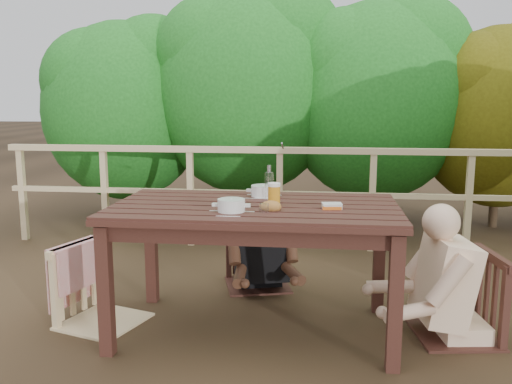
# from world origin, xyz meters

# --- Properties ---
(ground) EXTENTS (60.00, 60.00, 0.00)m
(ground) POSITION_xyz_m (0.00, 0.00, 0.00)
(ground) COLOR #43301D
(ground) RESTS_ON ground
(table) EXTENTS (1.76, 0.99, 0.81)m
(table) POSITION_xyz_m (0.00, 0.00, 0.41)
(table) COLOR #351B15
(table) RESTS_ON ground
(chair_left) EXTENTS (0.62, 0.62, 0.99)m
(chair_left) POSITION_xyz_m (-1.02, 0.01, 0.50)
(chair_left) COLOR #D5BA88
(chair_left) RESTS_ON ground
(chair_far) EXTENTS (0.60, 0.60, 0.97)m
(chair_far) POSITION_xyz_m (-0.08, 0.85, 0.49)
(chair_far) COLOR #351B15
(chair_far) RESTS_ON ground
(chair_right) EXTENTS (0.57, 0.57, 1.01)m
(chair_right) POSITION_xyz_m (1.26, 0.08, 0.51)
(chair_right) COLOR #351B15
(chair_right) RESTS_ON ground
(woman) EXTENTS (0.66, 0.74, 1.26)m
(woman) POSITION_xyz_m (-0.08, 0.87, 0.63)
(woman) COLOR black
(woman) RESTS_ON ground
(diner_right) EXTENTS (0.76, 0.65, 1.39)m
(diner_right) POSITION_xyz_m (1.29, 0.08, 0.70)
(diner_right) COLOR beige
(diner_right) RESTS_ON ground
(railing) EXTENTS (5.60, 0.10, 1.01)m
(railing) POSITION_xyz_m (0.00, 2.00, 0.51)
(railing) COLOR #D5BA88
(railing) RESTS_ON ground
(hedge_row) EXTENTS (6.60, 1.60, 3.80)m
(hedge_row) POSITION_xyz_m (0.40, 3.20, 1.90)
(hedge_row) COLOR #1C621C
(hedge_row) RESTS_ON ground
(soup_near) EXTENTS (0.27, 0.27, 0.09)m
(soup_near) POSITION_xyz_m (-0.11, -0.23, 0.86)
(soup_near) COLOR silver
(soup_near) RESTS_ON table
(soup_far) EXTENTS (0.27, 0.27, 0.09)m
(soup_far) POSITION_xyz_m (0.02, 0.29, 0.86)
(soup_far) COLOR white
(soup_far) RESTS_ON table
(bread_roll) EXTENTS (0.12, 0.09, 0.07)m
(bread_roll) POSITION_xyz_m (0.11, -0.16, 0.85)
(bread_roll) COLOR #B16F3E
(bread_roll) RESTS_ON table
(beer_glass) EXTENTS (0.08, 0.08, 0.15)m
(beer_glass) POSITION_xyz_m (0.12, 0.01, 0.89)
(beer_glass) COLOR orange
(beer_glass) RESTS_ON table
(bottle) EXTENTS (0.06, 0.06, 0.24)m
(bottle) POSITION_xyz_m (0.07, 0.20, 0.93)
(bottle) COLOR silver
(bottle) RESTS_ON table
(tumbler) EXTENTS (0.06, 0.06, 0.07)m
(tumbler) POSITION_xyz_m (0.08, -0.23, 0.85)
(tumbler) COLOR white
(tumbler) RESTS_ON table
(butter_tub) EXTENTS (0.13, 0.10, 0.05)m
(butter_tub) POSITION_xyz_m (0.47, -0.08, 0.84)
(butter_tub) COLOR white
(butter_tub) RESTS_ON table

